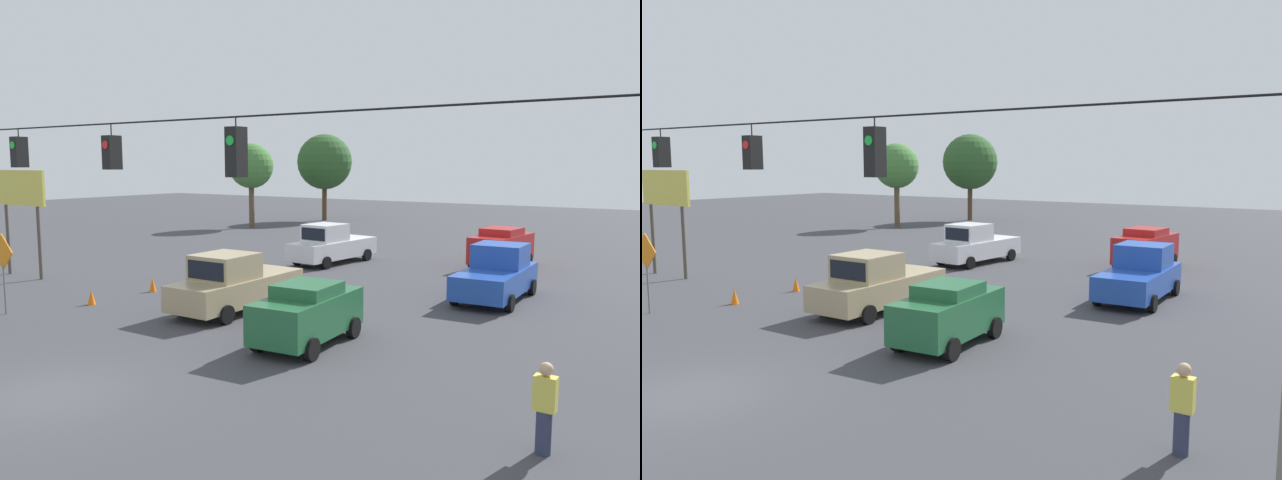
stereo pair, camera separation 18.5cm
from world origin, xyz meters
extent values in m
plane|color=#3D3D42|center=(0.00, 0.00, 0.00)|extent=(140.00, 140.00, 0.00)
cylinder|color=black|center=(0.00, -2.00, 6.20)|extent=(23.79, 0.04, 0.04)
cube|color=black|center=(-4.00, -2.00, 5.48)|extent=(0.32, 0.36, 1.04)
cylinder|color=black|center=(-4.00, -2.00, 6.10)|extent=(0.03, 0.03, 0.20)
cylinder|color=green|center=(-4.00, -1.81, 5.71)|extent=(0.20, 0.02, 0.20)
cube|color=black|center=(0.00, -2.00, 5.51)|extent=(0.32, 0.36, 0.82)
cylinder|color=black|center=(0.00, -2.00, 6.06)|extent=(0.03, 0.03, 0.28)
cylinder|color=red|center=(0.00, -1.81, 5.69)|extent=(0.20, 0.02, 0.20)
cube|color=black|center=(4.00, -2.00, 5.56)|extent=(0.32, 0.36, 0.85)
cylinder|color=black|center=(4.00, -2.00, 6.09)|extent=(0.03, 0.03, 0.22)
cylinder|color=green|center=(4.00, -1.81, 5.75)|extent=(0.20, 0.02, 0.20)
cube|color=#236038|center=(-2.58, -6.59, 0.89)|extent=(2.04, 4.06, 1.14)
cube|color=#236038|center=(-2.58, -6.59, 1.64)|extent=(1.72, 1.86, 0.36)
cube|color=black|center=(-2.51, -7.46, 1.64)|extent=(1.37, 0.13, 0.25)
cylinder|color=black|center=(-3.33, -7.93, 0.32)|extent=(0.27, 0.66, 0.64)
cylinder|color=black|center=(-1.62, -7.79, 0.32)|extent=(0.27, 0.66, 0.64)
cylinder|color=black|center=(-3.54, -5.38, 0.32)|extent=(0.27, 0.66, 0.64)
cylinder|color=black|center=(-1.83, -5.24, 0.32)|extent=(0.27, 0.66, 0.64)
cube|color=#234CB2|center=(-5.16, -15.51, 0.77)|extent=(2.25, 5.25, 0.90)
cube|color=#234CB2|center=(-5.13, -16.13, 1.67)|extent=(1.95, 1.94, 0.90)
cube|color=black|center=(-5.09, -17.07, 1.67)|extent=(1.62, 0.09, 0.63)
cylinder|color=black|center=(-6.10, -17.24, 0.32)|extent=(0.25, 0.65, 0.64)
cylinder|color=black|center=(-4.07, -17.15, 0.32)|extent=(0.25, 0.65, 0.64)
cylinder|color=black|center=(-6.25, -13.88, 0.32)|extent=(0.25, 0.65, 0.64)
cylinder|color=black|center=(-4.22, -13.79, 0.32)|extent=(0.25, 0.65, 0.64)
cube|color=silver|center=(4.90, -19.59, 0.77)|extent=(2.40, 5.58, 0.90)
cube|color=silver|center=(4.96, -18.94, 1.67)|extent=(1.93, 2.11, 0.90)
cube|color=black|center=(5.05, -17.96, 1.67)|extent=(1.52, 0.16, 0.63)
cylinder|color=black|center=(6.01, -17.92, 0.32)|extent=(0.28, 0.66, 0.64)
cylinder|color=black|center=(4.11, -17.74, 0.32)|extent=(0.28, 0.66, 0.64)
cylinder|color=black|center=(5.69, -21.43, 0.32)|extent=(0.28, 0.66, 0.64)
cylinder|color=black|center=(3.78, -21.26, 0.32)|extent=(0.28, 0.66, 0.64)
cube|color=red|center=(-2.94, -23.15, 0.98)|extent=(2.18, 4.36, 1.33)
cube|color=red|center=(-2.94, -23.15, 1.83)|extent=(1.82, 2.00, 0.36)
cube|color=black|center=(-3.03, -24.08, 1.83)|extent=(1.44, 0.15, 0.25)
cylinder|color=black|center=(-3.97, -24.43, 0.32)|extent=(0.28, 0.66, 0.64)
cylinder|color=black|center=(-2.17, -24.59, 0.32)|extent=(0.28, 0.66, 0.64)
cylinder|color=black|center=(-3.71, -21.70, 0.32)|extent=(0.28, 0.66, 0.64)
cylinder|color=black|center=(-1.92, -21.87, 0.32)|extent=(0.28, 0.66, 0.64)
cube|color=tan|center=(1.98, -8.71, 0.77)|extent=(2.10, 5.44, 0.90)
cube|color=tan|center=(1.97, -8.07, 1.67)|extent=(1.88, 1.98, 0.90)
cube|color=black|center=(1.95, -7.08, 1.67)|extent=(1.60, 0.05, 0.63)
cylinder|color=black|center=(2.95, -6.94, 0.32)|extent=(0.23, 0.64, 0.64)
cylinder|color=black|center=(0.95, -6.98, 0.32)|extent=(0.23, 0.64, 0.64)
cylinder|color=black|center=(3.02, -10.45, 0.32)|extent=(0.23, 0.64, 0.64)
cylinder|color=black|center=(1.01, -10.49, 0.32)|extent=(0.23, 0.64, 0.64)
cone|color=orange|center=(7.10, -6.31, 0.29)|extent=(0.30, 0.30, 0.57)
cone|color=orange|center=(7.04, -9.20, 0.29)|extent=(0.30, 0.30, 0.57)
cone|color=orange|center=(7.08, -12.50, 0.29)|extent=(0.30, 0.30, 0.57)
cone|color=orange|center=(6.95, -15.97, 0.29)|extent=(0.30, 0.30, 0.57)
cone|color=orange|center=(7.13, -19.13, 0.29)|extent=(0.30, 0.30, 0.57)
cylinder|color=#4C473D|center=(13.38, -8.24, 1.66)|extent=(0.16, 0.16, 3.31)
cylinder|color=#4C473D|center=(15.94, -8.24, 1.66)|extent=(0.16, 0.16, 3.31)
cube|color=#D8CC4C|center=(14.66, -8.24, 4.13)|extent=(3.66, 0.12, 1.62)
cylinder|color=slate|center=(8.32, -3.72, 0.90)|extent=(0.06, 0.06, 1.80)
cube|color=orange|center=(8.32, -3.72, 2.21)|extent=(1.27, 0.04, 1.27)
cylinder|color=#2D334C|center=(-10.08, -3.33, 0.41)|extent=(0.28, 0.28, 0.82)
cube|color=#D8CC4C|center=(-10.08, -3.33, 1.14)|extent=(0.40, 0.24, 0.65)
sphere|color=tan|center=(-10.08, -3.33, 1.59)|extent=(0.26, 0.26, 0.26)
cylinder|color=#4C3823|center=(18.90, -39.96, 1.99)|extent=(0.44, 0.44, 3.99)
sphere|color=#2D5628|center=(18.90, -39.96, 5.37)|extent=(5.03, 5.03, 5.03)
cylinder|color=brown|center=(20.43, -31.43, 2.02)|extent=(0.44, 0.44, 4.03)
sphere|color=#427A38|center=(20.43, -31.43, 5.04)|extent=(3.66, 3.66, 3.66)
camera|label=1|loc=(-12.72, 7.87, 5.25)|focal=35.00mm
camera|label=2|loc=(-12.88, 7.76, 5.25)|focal=35.00mm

